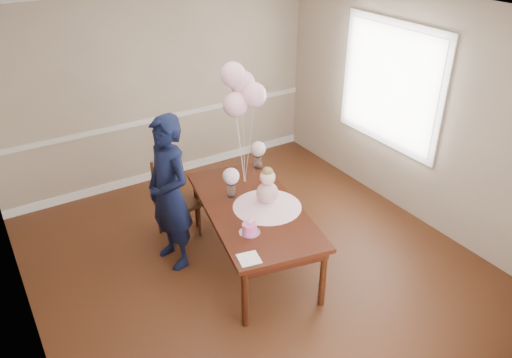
% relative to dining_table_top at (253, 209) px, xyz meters
% --- Properties ---
extents(floor, '(4.50, 5.00, 0.00)m').
position_rel_dining_table_top_xyz_m(floor, '(-0.01, -0.12, -0.69)').
color(floor, '#351A0D').
rests_on(floor, ground).
extents(ceiling, '(4.50, 5.00, 0.02)m').
position_rel_dining_table_top_xyz_m(ceiling, '(-0.01, -0.12, 2.01)').
color(ceiling, white).
rests_on(ceiling, wall_back).
extents(wall_back, '(4.50, 0.02, 2.70)m').
position_rel_dining_table_top_xyz_m(wall_back, '(-0.01, 2.38, 0.66)').
color(wall_back, tan).
rests_on(wall_back, floor).
extents(wall_front, '(4.50, 0.02, 2.70)m').
position_rel_dining_table_top_xyz_m(wall_front, '(-0.01, -2.62, 0.66)').
color(wall_front, tan).
rests_on(wall_front, floor).
extents(wall_left, '(0.02, 5.00, 2.70)m').
position_rel_dining_table_top_xyz_m(wall_left, '(-2.26, -0.12, 0.66)').
color(wall_left, tan).
rests_on(wall_left, floor).
extents(wall_right, '(0.02, 5.00, 2.70)m').
position_rel_dining_table_top_xyz_m(wall_right, '(2.24, -0.12, 0.66)').
color(wall_right, tan).
rests_on(wall_right, floor).
extents(chair_rail_trim, '(4.50, 0.02, 0.07)m').
position_rel_dining_table_top_xyz_m(chair_rail_trim, '(-0.01, 2.37, 0.21)').
color(chair_rail_trim, silver).
rests_on(chair_rail_trim, wall_back).
extents(baseboard_trim, '(4.50, 0.02, 0.12)m').
position_rel_dining_table_top_xyz_m(baseboard_trim, '(-0.01, 2.37, -0.63)').
color(baseboard_trim, white).
rests_on(baseboard_trim, floor).
extents(window_frame, '(0.02, 1.66, 1.56)m').
position_rel_dining_table_top_xyz_m(window_frame, '(2.21, 0.38, 0.86)').
color(window_frame, white).
rests_on(window_frame, wall_right).
extents(window_blinds, '(0.01, 1.50, 1.40)m').
position_rel_dining_table_top_xyz_m(window_blinds, '(2.20, 0.38, 0.86)').
color(window_blinds, white).
rests_on(window_blinds, wall_right).
extents(dining_table_top, '(1.31, 2.06, 0.05)m').
position_rel_dining_table_top_xyz_m(dining_table_top, '(0.00, 0.00, 0.00)').
color(dining_table_top, black).
rests_on(dining_table_top, table_leg_fl).
extents(table_apron, '(1.19, 1.94, 0.10)m').
position_rel_dining_table_top_xyz_m(table_apron, '(0.00, 0.00, -0.07)').
color(table_apron, black).
rests_on(table_apron, table_leg_fl).
extents(table_leg_fl, '(0.08, 0.08, 0.67)m').
position_rel_dining_table_top_xyz_m(table_leg_fl, '(-0.56, -0.78, -0.36)').
color(table_leg_fl, black).
rests_on(table_leg_fl, floor).
extents(table_leg_fr, '(0.08, 0.08, 0.67)m').
position_rel_dining_table_top_xyz_m(table_leg_fr, '(0.22, -0.94, -0.36)').
color(table_leg_fr, black).
rests_on(table_leg_fr, floor).
extents(table_leg_bl, '(0.08, 0.08, 0.67)m').
position_rel_dining_table_top_xyz_m(table_leg_bl, '(-0.22, 0.94, -0.36)').
color(table_leg_bl, black).
rests_on(table_leg_bl, floor).
extents(table_leg_br, '(0.08, 0.08, 0.67)m').
position_rel_dining_table_top_xyz_m(table_leg_br, '(0.56, 0.78, -0.36)').
color(table_leg_br, black).
rests_on(table_leg_br, floor).
extents(baby_skirt, '(0.85, 0.85, 0.10)m').
position_rel_dining_table_top_xyz_m(baby_skirt, '(0.13, -0.07, 0.07)').
color(baby_skirt, '#F3B3C8').
rests_on(baby_skirt, dining_table_top).
extents(baby_torso, '(0.23, 0.23, 0.23)m').
position_rel_dining_table_top_xyz_m(baby_torso, '(0.13, -0.07, 0.20)').
color(baby_torso, pink).
rests_on(baby_torso, baby_skirt).
extents(baby_head, '(0.16, 0.16, 0.16)m').
position_rel_dining_table_top_xyz_m(baby_head, '(0.13, -0.07, 0.38)').
color(baby_head, beige).
rests_on(baby_head, baby_torso).
extents(baby_hair, '(0.11, 0.11, 0.11)m').
position_rel_dining_table_top_xyz_m(baby_hair, '(0.13, -0.07, 0.43)').
color(baby_hair, olive).
rests_on(baby_hair, baby_head).
extents(cake_platter, '(0.25, 0.25, 0.01)m').
position_rel_dining_table_top_xyz_m(cake_platter, '(-0.27, -0.38, 0.03)').
color(cake_platter, silver).
rests_on(cake_platter, dining_table_top).
extents(birthday_cake, '(0.17, 0.17, 0.10)m').
position_rel_dining_table_top_xyz_m(birthday_cake, '(-0.27, -0.38, 0.08)').
color(birthday_cake, '#ED4AA2').
rests_on(birthday_cake, cake_platter).
extents(cake_flower_a, '(0.03, 0.03, 0.03)m').
position_rel_dining_table_top_xyz_m(cake_flower_a, '(-0.27, -0.38, 0.14)').
color(cake_flower_a, silver).
rests_on(cake_flower_a, birthday_cake).
extents(cake_flower_b, '(0.03, 0.03, 0.03)m').
position_rel_dining_table_top_xyz_m(cake_flower_b, '(-0.24, -0.37, 0.14)').
color(cake_flower_b, white).
rests_on(cake_flower_b, birthday_cake).
extents(rose_vase_near, '(0.11, 0.11, 0.15)m').
position_rel_dining_table_top_xyz_m(rose_vase_near, '(-0.08, 0.31, 0.10)').
color(rose_vase_near, silver).
rests_on(rose_vase_near, dining_table_top).
extents(roses_near, '(0.18, 0.18, 0.18)m').
position_rel_dining_table_top_xyz_m(roses_near, '(-0.08, 0.31, 0.27)').
color(roses_near, silver).
rests_on(roses_near, rose_vase_near).
extents(rose_vase_far, '(0.11, 0.11, 0.15)m').
position_rel_dining_table_top_xyz_m(rose_vase_far, '(0.51, 0.72, 0.10)').
color(rose_vase_far, silver).
rests_on(rose_vase_far, dining_table_top).
extents(roses_far, '(0.18, 0.18, 0.18)m').
position_rel_dining_table_top_xyz_m(roses_far, '(0.51, 0.72, 0.27)').
color(roses_far, beige).
rests_on(roses_far, rose_vase_far).
extents(napkin, '(0.22, 0.22, 0.01)m').
position_rel_dining_table_top_xyz_m(napkin, '(-0.49, -0.73, 0.03)').
color(napkin, white).
rests_on(napkin, dining_table_top).
extents(balloon_weight, '(0.04, 0.04, 0.02)m').
position_rel_dining_table_top_xyz_m(balloon_weight, '(0.20, 0.50, 0.03)').
color(balloon_weight, white).
rests_on(balloon_weight, dining_table_top).
extents(balloon_a, '(0.27, 0.27, 0.27)m').
position_rel_dining_table_top_xyz_m(balloon_a, '(0.10, 0.51, 0.98)').
color(balloon_a, '#FFB4CE').
rests_on(balloon_a, balloon_ribbon_a).
extents(balloon_b, '(0.27, 0.27, 0.27)m').
position_rel_dining_table_top_xyz_m(balloon_b, '(0.28, 0.43, 1.07)').
color(balloon_b, '#FFB4D4').
rests_on(balloon_b, balloon_ribbon_b).
extents(balloon_c, '(0.27, 0.27, 0.27)m').
position_rel_dining_table_top_xyz_m(balloon_c, '(0.23, 0.59, 1.17)').
color(balloon_c, '#DF9EBC').
rests_on(balloon_c, balloon_ribbon_c).
extents(balloon_d, '(0.27, 0.27, 0.27)m').
position_rel_dining_table_top_xyz_m(balloon_d, '(0.14, 0.62, 1.26)').
color(balloon_d, '#FFB4D3').
rests_on(balloon_d, balloon_ribbon_d).
extents(balloon_ribbon_a, '(0.09, 0.02, 0.80)m').
position_rel_dining_table_top_xyz_m(balloon_ribbon_a, '(0.15, 0.51, 0.43)').
color(balloon_ribbon_a, white).
rests_on(balloon_ribbon_a, balloon_weight).
extents(balloon_ribbon_b, '(0.09, 0.07, 0.89)m').
position_rel_dining_table_top_xyz_m(balloon_ribbon_b, '(0.24, 0.46, 0.48)').
color(balloon_ribbon_b, white).
rests_on(balloon_ribbon_b, balloon_weight).
extents(balloon_ribbon_c, '(0.04, 0.09, 0.99)m').
position_rel_dining_table_top_xyz_m(balloon_ribbon_c, '(0.21, 0.54, 0.53)').
color(balloon_ribbon_c, white).
rests_on(balloon_ribbon_c, balloon_weight).
extents(balloon_ribbon_d, '(0.06, 0.11, 1.08)m').
position_rel_dining_table_top_xyz_m(balloon_ribbon_d, '(0.17, 0.56, 0.58)').
color(balloon_ribbon_d, white).
rests_on(balloon_ribbon_d, balloon_weight).
extents(dining_chair_seat, '(0.47, 0.47, 0.05)m').
position_rel_dining_table_top_xyz_m(dining_chair_seat, '(-0.48, 0.91, -0.26)').
color(dining_chair_seat, '#3A210F').
rests_on(dining_chair_seat, chair_leg_fl).
extents(chair_leg_fl, '(0.04, 0.04, 0.41)m').
position_rel_dining_table_top_xyz_m(chair_leg_fl, '(-0.62, 0.71, -0.49)').
color(chair_leg_fl, '#3A1C10').
rests_on(chair_leg_fl, floor).
extents(chair_leg_fr, '(0.04, 0.04, 0.41)m').
position_rel_dining_table_top_xyz_m(chair_leg_fr, '(-0.28, 0.76, -0.49)').
color(chair_leg_fr, '#34190E').
rests_on(chair_leg_fr, floor).
extents(chair_leg_bl, '(0.04, 0.04, 0.41)m').
position_rel_dining_table_top_xyz_m(chair_leg_bl, '(-0.67, 1.05, -0.49)').
color(chair_leg_bl, black).
rests_on(chair_leg_bl, floor).
extents(chair_leg_br, '(0.04, 0.04, 0.41)m').
position_rel_dining_table_top_xyz_m(chair_leg_br, '(-0.33, 1.10, -0.49)').
color(chair_leg_br, '#3D1E10').
rests_on(chair_leg_br, floor).
extents(chair_back_post_l, '(0.04, 0.04, 0.53)m').
position_rel_dining_table_top_xyz_m(chair_back_post_l, '(-0.64, 0.71, 0.01)').
color(chair_back_post_l, '#341D0E').
rests_on(chair_back_post_l, dining_chair_seat).
extents(chair_back_post_r, '(0.04, 0.04, 0.53)m').
position_rel_dining_table_top_xyz_m(chair_back_post_r, '(-0.69, 1.05, 0.01)').
color(chair_back_post_r, '#36180E').
rests_on(chair_back_post_r, dining_chair_seat).
extents(chair_slat_low, '(0.08, 0.38, 0.05)m').
position_rel_dining_table_top_xyz_m(chair_slat_low, '(-0.67, 0.88, -0.10)').
color(chair_slat_low, '#36140E').
rests_on(chair_slat_low, dining_chair_seat).
extents(chair_slat_mid, '(0.08, 0.38, 0.05)m').
position_rel_dining_table_top_xyz_m(chair_slat_mid, '(-0.67, 0.88, 0.05)').
color(chair_slat_mid, '#39190F').
rests_on(chair_slat_mid, dining_chair_seat).
extents(chair_slat_top, '(0.08, 0.38, 0.05)m').
position_rel_dining_table_top_xyz_m(chair_slat_top, '(-0.67, 0.88, 0.20)').
color(chair_slat_top, '#371B0F').
rests_on(chair_slat_top, dining_chair_seat).
extents(woman, '(0.51, 0.69, 1.73)m').
position_rel_dining_table_top_xyz_m(woman, '(-0.73, 0.48, 0.17)').
color(woman, black).
rests_on(woman, floor).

